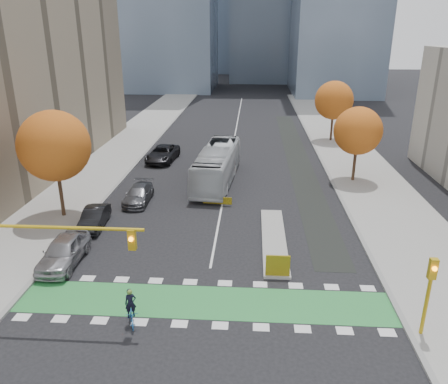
# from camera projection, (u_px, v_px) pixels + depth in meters

# --- Properties ---
(ground) EXTENTS (300.00, 300.00, 0.00)m
(ground) POSITION_uv_depth(u_px,v_px,m) (201.00, 320.00, 21.73)
(ground) COLOR black
(ground) RESTS_ON ground
(sidewalk_west) EXTENTS (7.00, 120.00, 0.15)m
(sidewalk_west) POSITION_uv_depth(u_px,v_px,m) (83.00, 182.00, 41.23)
(sidewalk_west) COLOR gray
(sidewalk_west) RESTS_ON ground
(sidewalk_east) EXTENTS (7.00, 120.00, 0.15)m
(sidewalk_east) POSITION_uv_depth(u_px,v_px,m) (374.00, 188.00, 39.57)
(sidewalk_east) COLOR gray
(sidewalk_east) RESTS_ON ground
(curb_west) EXTENTS (0.30, 120.00, 0.16)m
(curb_west) POSITION_uv_depth(u_px,v_px,m) (120.00, 182.00, 41.02)
(curb_west) COLOR gray
(curb_west) RESTS_ON ground
(curb_east) EXTENTS (0.30, 120.00, 0.16)m
(curb_east) POSITION_uv_depth(u_px,v_px,m) (335.00, 187.00, 39.79)
(curb_east) COLOR gray
(curb_east) RESTS_ON ground
(bike_crossing) EXTENTS (20.00, 3.00, 0.01)m
(bike_crossing) POSITION_uv_depth(u_px,v_px,m) (204.00, 302.00, 23.13)
(bike_crossing) COLOR #2A823B
(bike_crossing) RESTS_ON ground
(centre_line) EXTENTS (0.15, 70.00, 0.01)m
(centre_line) POSITION_uv_depth(u_px,v_px,m) (235.00, 136.00, 59.13)
(centre_line) COLOR silver
(centre_line) RESTS_ON ground
(bike_lane_paint) EXTENTS (2.50, 50.00, 0.01)m
(bike_lane_paint) POSITION_uv_depth(u_px,v_px,m) (297.00, 157.00, 49.32)
(bike_lane_paint) COLOR black
(bike_lane_paint) RESTS_ON ground
(median_island) EXTENTS (1.60, 10.00, 0.16)m
(median_island) POSITION_uv_depth(u_px,v_px,m) (274.00, 239.00, 29.87)
(median_island) COLOR gray
(median_island) RESTS_ON ground
(hazard_board) EXTENTS (1.40, 0.12, 1.30)m
(hazard_board) POSITION_uv_depth(u_px,v_px,m) (278.00, 266.00, 25.13)
(hazard_board) COLOR yellow
(hazard_board) RESTS_ON median_island
(tree_west) EXTENTS (5.20, 5.20, 8.22)m
(tree_west) POSITION_uv_depth(u_px,v_px,m) (54.00, 146.00, 31.72)
(tree_west) COLOR #332114
(tree_west) RESTS_ON ground
(tree_east_near) EXTENTS (4.40, 4.40, 7.08)m
(tree_east_near) POSITION_uv_depth(u_px,v_px,m) (358.00, 131.00, 39.86)
(tree_east_near) COLOR #332114
(tree_east_near) RESTS_ON ground
(tree_east_far) EXTENTS (4.80, 4.80, 7.65)m
(tree_east_far) POSITION_uv_depth(u_px,v_px,m) (334.00, 100.00, 54.66)
(tree_east_far) COLOR #332114
(tree_east_far) RESTS_ON ground
(traffic_signal_west) EXTENTS (8.53, 0.56, 5.20)m
(traffic_signal_west) POSITION_uv_depth(u_px,v_px,m) (29.00, 247.00, 20.33)
(traffic_signal_west) COLOR #BF9914
(traffic_signal_west) RESTS_ON ground
(traffic_signal_east) EXTENTS (0.35, 0.43, 4.10)m
(traffic_signal_east) POSITION_uv_depth(u_px,v_px,m) (430.00, 286.00, 19.65)
(traffic_signal_east) COLOR #BF9914
(traffic_signal_east) RESTS_ON ground
(cyclist) EXTENTS (1.12, 1.76, 1.92)m
(cyclist) POSITION_uv_depth(u_px,v_px,m) (131.00, 312.00, 21.24)
(cyclist) COLOR #225C9C
(cyclist) RESTS_ON ground
(bus) EXTENTS (3.85, 12.43, 3.41)m
(bus) POSITION_uv_depth(u_px,v_px,m) (217.00, 165.00, 40.75)
(bus) COLOR silver
(bus) RESTS_ON ground
(parked_car_a) EXTENTS (2.07, 5.05, 1.71)m
(parked_car_a) POSITION_uv_depth(u_px,v_px,m) (64.00, 251.00, 26.66)
(parked_car_a) COLOR #9B9BA0
(parked_car_a) RESTS_ON ground
(parked_car_b) EXTENTS (1.77, 4.34, 1.40)m
(parked_car_b) POSITION_uv_depth(u_px,v_px,m) (94.00, 218.00, 31.76)
(parked_car_b) COLOR black
(parked_car_b) RESTS_ON ground
(parked_car_c) EXTENTS (1.96, 4.75, 1.37)m
(parked_car_c) POSITION_uv_depth(u_px,v_px,m) (138.00, 194.00, 36.31)
(parked_car_c) COLOR #515257
(parked_car_c) RESTS_ON ground
(parked_car_d) EXTENTS (3.25, 6.16, 1.65)m
(parked_car_d) POSITION_uv_depth(u_px,v_px,m) (162.00, 154.00, 47.74)
(parked_car_d) COLOR black
(parked_car_d) RESTS_ON ground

